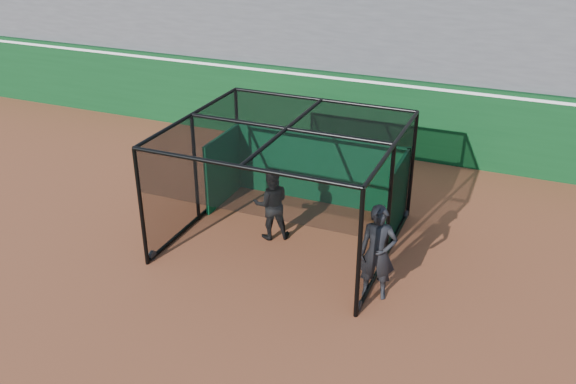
% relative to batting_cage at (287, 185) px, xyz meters
% --- Properties ---
extents(ground, '(120.00, 120.00, 0.00)m').
position_rel_batting_cage_xyz_m(ground, '(-0.03, -2.30, -1.41)').
color(ground, brown).
rests_on(ground, ground).
extents(outfield_wall, '(50.00, 0.50, 2.50)m').
position_rel_batting_cage_xyz_m(outfield_wall, '(-0.03, 6.20, -0.12)').
color(outfield_wall, '#093514').
rests_on(outfield_wall, ground).
extents(batting_cage, '(5.00, 4.67, 2.82)m').
position_rel_batting_cage_xyz_m(batting_cage, '(0.00, 0.00, 0.00)').
color(batting_cage, black).
rests_on(batting_cage, ground).
extents(batter, '(1.10, 1.03, 1.80)m').
position_rel_batting_cage_xyz_m(batter, '(-0.36, -0.10, -0.50)').
color(batter, black).
rests_on(batter, ground).
extents(on_deck_player, '(0.84, 0.65, 2.07)m').
position_rel_batting_cage_xyz_m(on_deck_player, '(2.61, -1.48, -0.38)').
color(on_deck_player, black).
rests_on(on_deck_player, ground).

